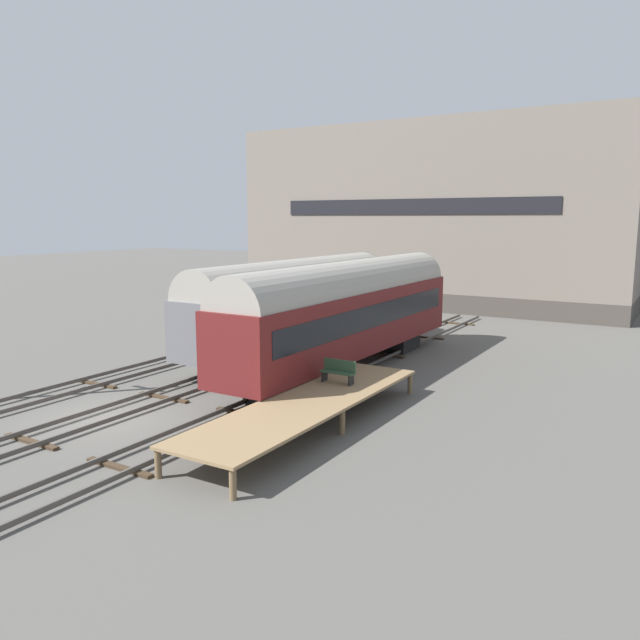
{
  "coord_description": "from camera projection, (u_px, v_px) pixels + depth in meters",
  "views": [
    {
      "loc": [
        18.27,
        -14.89,
        7.3
      ],
      "look_at": [
        2.1,
        11.99,
        2.2
      ],
      "focal_mm": 35.0,
      "sensor_mm": 36.0,
      "label": 1
    }
  ],
  "objects": [
    {
      "name": "track_right",
      "position": [
        189.0,
        435.0,
        20.9
      ],
      "size": [
        2.6,
        60.0,
        0.26
      ],
      "color": "#4C4742",
      "rests_on": "ground"
    },
    {
      "name": "train_car_grey",
      "position": [
        295.0,
        301.0,
        33.47
      ],
      "size": [
        3.07,
        16.24,
        5.19
      ],
      "color": "black",
      "rests_on": "ground"
    },
    {
      "name": "ground_plane",
      "position": [
        105.0,
        418.0,
        23.06
      ],
      "size": [
        200.0,
        200.0,
        0.0
      ],
      "primitive_type": "plane",
      "color": "#56544F"
    },
    {
      "name": "warehouse_building",
      "position": [
        438.0,
        216.0,
        54.25
      ],
      "size": [
        32.29,
        12.17,
        15.03
      ],
      "color": "#46403A",
      "rests_on": "ground"
    },
    {
      "name": "bench",
      "position": [
        339.0,
        371.0,
        24.29
      ],
      "size": [
        1.4,
        0.4,
        0.91
      ],
      "color": "#2D4C33",
      "rests_on": "station_platform"
    },
    {
      "name": "track_middle",
      "position": [
        105.0,
        415.0,
        23.04
      ],
      "size": [
        2.6,
        60.0,
        0.26
      ],
      "color": "#4C4742",
      "rests_on": "ground"
    },
    {
      "name": "station_platform",
      "position": [
        309.0,
        403.0,
        21.92
      ],
      "size": [
        3.01,
        12.11,
        0.96
      ],
      "color": "#8C704C",
      "rests_on": "ground"
    },
    {
      "name": "train_car_maroon",
      "position": [
        348.0,
        309.0,
        29.84
      ],
      "size": [
        2.95,
        18.11,
        5.34
      ],
      "color": "black",
      "rests_on": "ground"
    },
    {
      "name": "track_left",
      "position": [
        34.0,
        398.0,
        25.17
      ],
      "size": [
        2.6,
        60.0,
        0.26
      ],
      "color": "#4C4742",
      "rests_on": "ground"
    }
  ]
}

